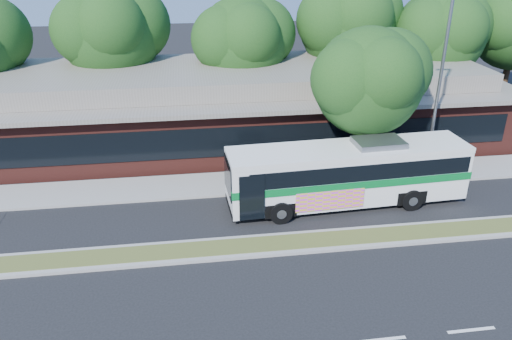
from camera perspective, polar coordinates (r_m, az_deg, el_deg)
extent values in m
plane|color=black|center=(19.90, 0.66, -9.76)|extent=(120.00, 120.00, 0.00)
cube|color=#4C5423|center=(20.35, 0.40, -8.63)|extent=(26.00, 1.10, 0.15)
cube|color=gray|center=(25.34, -1.52, -1.45)|extent=(44.00, 2.60, 0.12)
cube|color=#54201A|center=(30.84, -2.98, 6.54)|extent=(32.00, 10.00, 3.20)
cube|color=slate|center=(30.34, -3.05, 9.63)|extent=(33.20, 11.20, 0.24)
cube|color=slate|center=(30.18, -3.08, 10.78)|extent=(30.00, 8.00, 1.00)
cube|color=black|center=(26.10, -1.96, 3.30)|extent=(30.00, 0.06, 1.60)
cylinder|color=slate|center=(26.16, 20.09, 8.31)|extent=(0.16, 0.16, 9.00)
cylinder|color=black|center=(33.76, -15.53, 8.19)|extent=(0.44, 0.44, 4.20)
sphere|color=#133913|center=(32.90, -16.32, 14.69)|extent=(6.00, 6.00, 6.00)
sphere|color=#133913|center=(33.11, -13.94, 15.85)|extent=(4.68, 4.68, 4.68)
cylinder|color=black|center=(32.75, -1.56, 8.20)|extent=(0.44, 0.44, 3.78)
sphere|color=#133913|center=(31.90, -1.64, 14.35)|extent=(5.60, 5.60, 5.60)
sphere|color=#133913|center=(32.39, 0.56, 15.33)|extent=(4.37, 4.37, 4.37)
cylinder|color=black|center=(35.04, 9.84, 9.51)|extent=(0.44, 0.44, 4.41)
sphere|color=#133913|center=(34.21, 10.35, 16.08)|extent=(6.20, 6.20, 6.20)
sphere|color=#133913|center=(35.03, 12.45, 16.93)|extent=(4.84, 4.84, 4.84)
cylinder|color=black|center=(36.49, 19.41, 8.64)|extent=(0.44, 0.44, 3.86)
sphere|color=#133913|center=(35.72, 20.26, 14.27)|extent=(5.80, 5.80, 5.80)
sphere|color=#133913|center=(36.65, 21.93, 15.00)|extent=(4.52, 4.52, 4.52)
cylinder|color=black|center=(40.34, 26.53, 9.08)|extent=(0.44, 0.44, 4.12)
cube|color=silver|center=(23.20, 10.40, -0.34)|extent=(11.10, 2.90, 2.53)
cube|color=black|center=(23.09, 11.14, 0.85)|extent=(10.22, 2.90, 0.76)
cube|color=silver|center=(22.74, 10.62, 2.29)|extent=(11.12, 2.92, 0.24)
cube|color=#046527|center=(23.24, 10.39, -0.51)|extent=(11.15, 2.95, 0.35)
cube|color=black|center=(21.78, -3.22, -0.81)|extent=(0.16, 2.06, 1.57)
cube|color=black|center=(25.42, 22.21, 1.91)|extent=(0.15, 1.92, 1.01)
cube|color=#DE41D7|center=(22.11, 8.47, -3.44)|extent=(3.11, 0.21, 0.92)
cube|color=slate|center=(23.18, 13.85, 3.05)|extent=(2.27, 1.58, 0.27)
cylinder|color=black|center=(21.77, 2.86, -4.90)|extent=(1.02, 0.38, 1.01)
cylinder|color=black|center=(23.74, 1.56, -2.18)|extent=(1.02, 0.38, 1.01)
cylinder|color=black|center=(23.85, 17.36, -3.28)|extent=(1.02, 0.38, 1.01)
cylinder|color=black|center=(25.66, 15.06, -0.92)|extent=(1.02, 0.38, 1.01)
cylinder|color=black|center=(25.65, 11.97, 2.57)|extent=(0.44, 0.44, 3.59)
sphere|color=#133913|center=(24.60, 12.67, 9.80)|extent=(5.18, 5.18, 5.18)
sphere|color=#133913|center=(25.28, 14.98, 10.93)|extent=(4.04, 4.04, 4.04)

